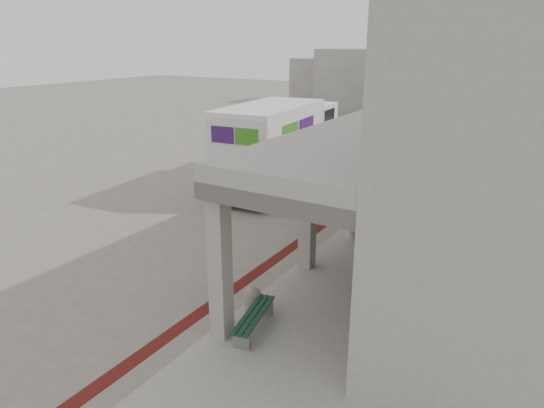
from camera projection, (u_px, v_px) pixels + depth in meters
The scene contains 12 objects.
ground at pixel (236, 259), 14.49m from camera, with size 120.00×120.00×0.00m, color slate.
bike_lane_stripe at pixel (297, 243), 15.62m from camera, with size 0.35×40.00×0.01m, color #4F140F.
sidewalk at pixel (363, 291), 12.51m from camera, with size 4.40×28.00×0.12m, color gray.
transit_building at pixel (523, 145), 13.70m from camera, with size 7.60×17.00×7.00m.
distant_backdrop at pixel (437, 81), 44.12m from camera, with size 28.00×10.00×6.50m.
tree_left at pixel (386, 81), 38.63m from camera, with size 3.20×3.20×4.80m.
tree_mid at pixel (484, 83), 36.82m from camera, with size 3.20×3.20×4.80m.
fedex_truck at pixel (280, 141), 21.55m from camera, with size 3.46×8.82×3.67m.
bench at pixel (254, 318), 10.65m from camera, with size 0.75×1.80×0.41m.
bollard_near at pixel (252, 298), 11.46m from camera, with size 0.40×0.40×0.60m.
bollard_far at pixel (353, 228), 15.76m from camera, with size 0.39×0.39×0.58m.
utility_cabinet at pixel (389, 302), 10.96m from camera, with size 0.43×0.57×0.95m, color slate.
Camera 1 is at (7.74, -10.74, 6.20)m, focal length 32.00 mm.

